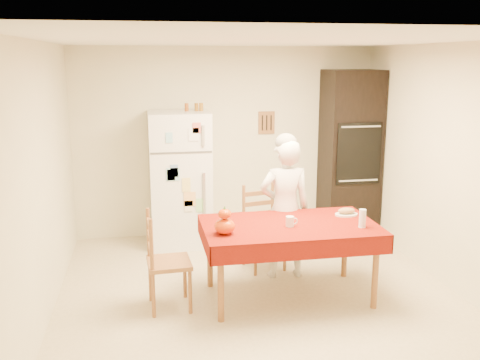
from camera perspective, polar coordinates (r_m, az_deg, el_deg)
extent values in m
plane|color=tan|center=(5.41, 2.37, -12.82)|extent=(4.50, 4.50, 0.00)
cube|color=beige|center=(7.17, -1.50, 4.08)|extent=(4.00, 0.02, 2.50)
cube|color=beige|center=(2.94, 12.42, -9.22)|extent=(4.00, 0.02, 2.50)
cube|color=beige|center=(4.96, -20.66, -0.70)|extent=(0.02, 4.50, 2.50)
cube|color=beige|center=(5.77, 22.25, 0.98)|extent=(0.02, 4.50, 2.50)
cube|color=white|center=(4.88, 2.65, 14.70)|extent=(4.00, 4.50, 0.02)
cube|color=brown|center=(7.23, 2.84, 6.13)|extent=(0.22, 0.02, 0.30)
cube|color=white|center=(6.81, -6.41, 0.11)|extent=(0.75, 0.70, 1.70)
cube|color=silver|center=(6.36, -3.94, 4.76)|extent=(0.03, 0.03, 0.25)
cube|color=silver|center=(6.51, -3.84, -1.79)|extent=(0.03, 0.03, 0.60)
cube|color=black|center=(7.32, 11.63, 2.81)|extent=(0.70, 0.60, 2.20)
cube|color=black|center=(7.03, 12.58, 2.77)|extent=(0.59, 0.02, 0.80)
cylinder|color=brown|center=(4.89, -2.07, -11.11)|extent=(0.06, 0.06, 0.71)
cylinder|color=brown|center=(5.61, -3.24, -7.92)|extent=(0.06, 0.06, 0.71)
cylinder|color=brown|center=(5.29, 14.23, -9.61)|extent=(0.06, 0.06, 0.71)
cylinder|color=brown|center=(5.96, 11.13, -6.87)|extent=(0.06, 0.06, 0.71)
cube|color=brown|center=(5.26, 5.31, -5.04)|extent=(1.60, 0.90, 0.04)
cube|color=#580A05|center=(5.25, 5.31, -4.77)|extent=(1.70, 1.00, 0.01)
cylinder|color=brown|center=(5.92, 1.66, -8.21)|extent=(0.04, 0.04, 0.43)
cylinder|color=brown|center=(6.21, 0.39, -7.17)|extent=(0.04, 0.04, 0.43)
cylinder|color=brown|center=(6.06, 4.81, -7.73)|extent=(0.04, 0.04, 0.43)
cylinder|color=brown|center=(6.35, 3.42, -6.74)|extent=(0.04, 0.04, 0.43)
cube|color=brown|center=(6.06, 2.59, -5.36)|extent=(0.49, 0.48, 0.04)
cube|color=brown|center=(6.13, 1.96, -2.69)|extent=(0.36, 0.10, 0.50)
cylinder|color=brown|center=(5.11, -5.34, -11.80)|extent=(0.04, 0.04, 0.43)
cylinder|color=brown|center=(5.08, -9.22, -12.08)|extent=(0.04, 0.04, 0.43)
cylinder|color=brown|center=(5.43, -5.90, -10.25)|extent=(0.04, 0.04, 0.43)
cylinder|color=brown|center=(5.41, -9.54, -10.50)|extent=(0.04, 0.04, 0.43)
cube|color=brown|center=(5.16, -7.58, -8.76)|extent=(0.42, 0.44, 0.04)
cube|color=brown|center=(5.06, -9.58, -6.25)|extent=(0.05, 0.36, 0.50)
imported|color=silver|center=(5.76, 4.80, -3.11)|extent=(0.57, 0.38, 1.52)
cylinder|color=silver|center=(5.16, 5.34, -4.43)|extent=(0.08, 0.08, 0.10)
ellipsoid|color=#E64205|center=(4.93, -1.64, -4.96)|extent=(0.19, 0.19, 0.14)
ellipsoid|color=#E54B05|center=(4.89, -1.64, -3.64)|extent=(0.12, 0.12, 0.09)
cylinder|color=white|center=(5.24, 12.93, -4.00)|extent=(0.07, 0.07, 0.18)
cylinder|color=white|center=(5.62, 11.27, -3.63)|extent=(0.24, 0.24, 0.02)
ellipsoid|color=#A38750|center=(5.61, 11.29, -3.23)|extent=(0.18, 0.10, 0.06)
cylinder|color=brown|center=(6.73, -5.72, 7.73)|extent=(0.05, 0.05, 0.10)
cylinder|color=brown|center=(6.74, -4.66, 7.76)|extent=(0.05, 0.05, 0.10)
cylinder|color=#8F5C1A|center=(6.75, -4.16, 7.78)|extent=(0.05, 0.05, 0.10)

